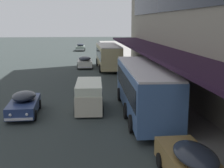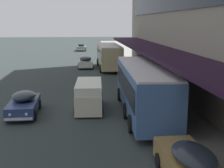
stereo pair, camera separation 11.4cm
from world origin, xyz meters
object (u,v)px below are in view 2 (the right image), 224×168
sedan_lead_near (81,47)px  sedan_oncoming_rear (191,166)px  transit_bus_kerbside_front (109,55)px  sedan_lead_mid (85,62)px  vw_van (89,94)px  sedan_trailing_mid (24,103)px  fire_hydrant (164,94)px  transit_bus_kerbside_rear (144,87)px

sedan_lead_near → sedan_oncoming_rear: bearing=-85.8°
transit_bus_kerbside_front → sedan_lead_near: 26.62m
sedan_lead_mid → vw_van: size_ratio=0.93×
transit_bus_kerbside_front → sedan_oncoming_rear: (0.52, -29.46, -1.02)m
transit_bus_kerbside_front → sedan_trailing_mid: transit_bus_kerbside_front is taller
sedan_trailing_mid → sedan_lead_near: 46.10m
sedan_oncoming_rear → sedan_lead_near: bearing=94.2°
fire_hydrant → sedan_oncoming_rear: bearing=-100.4°
sedan_oncoming_rear → transit_bus_kerbside_rear: bearing=90.1°
sedan_trailing_mid → fire_hydrant: (10.15, 2.81, -0.24)m
sedan_oncoming_rear → vw_van: vw_van is taller
fire_hydrant → transit_bus_kerbside_front: bearing=99.6°
sedan_trailing_mid → sedan_lead_mid: size_ratio=1.06×
transit_bus_kerbside_front → transit_bus_kerbside_rear: (0.51, -20.35, 0.06)m
transit_bus_kerbside_rear → sedan_trailing_mid: size_ratio=2.43×
transit_bus_kerbside_rear → sedan_lead_near: bearing=95.0°
sedan_oncoming_rear → sedan_lead_mid: bearing=96.6°
transit_bus_kerbside_front → transit_bus_kerbside_rear: bearing=-88.6°
sedan_lead_mid → sedan_lead_near: bearing=91.2°
sedan_lead_near → fire_hydrant: bearing=-81.5°
sedan_lead_near → sedan_trailing_mid: bearing=-94.6°
sedan_lead_mid → vw_van: (0.02, -20.06, 0.33)m
fire_hydrant → sedan_lead_near: bearing=98.5°
sedan_trailing_mid → sedan_lead_mid: 21.26m
transit_bus_kerbside_front → sedan_lead_near: size_ratio=2.06×
transit_bus_kerbside_front → transit_bus_kerbside_rear: 20.35m
sedan_oncoming_rear → fire_hydrant: bearing=79.6°
sedan_lead_mid → fire_hydrant: bearing=-71.9°
transit_bus_kerbside_front → sedan_trailing_mid: 20.93m
transit_bus_kerbside_rear → sedan_trailing_mid: bearing=174.5°
sedan_lead_mid → fire_hydrant: sedan_lead_mid is taller
sedan_oncoming_rear → fire_hydrant: size_ratio=7.00×
transit_bus_kerbside_rear → sedan_trailing_mid: transit_bus_kerbside_rear is taller
transit_bus_kerbside_rear → sedan_oncoming_rear: transit_bus_kerbside_rear is taller
sedan_oncoming_rear → sedan_trailing_mid: (-7.81, 9.87, -0.03)m
transit_bus_kerbside_rear → sedan_trailing_mid: (-7.80, 0.75, -1.11)m
sedan_trailing_mid → fire_hydrant: size_ratio=6.49×
transit_bus_kerbside_rear → vw_van: bearing=156.7°
sedan_lead_near → fire_hydrant: 43.62m
transit_bus_kerbside_front → sedan_lead_mid: transit_bus_kerbside_front is taller
sedan_oncoming_rear → sedan_trailing_mid: size_ratio=1.08×
sedan_lead_mid → fire_hydrant: size_ratio=6.12×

